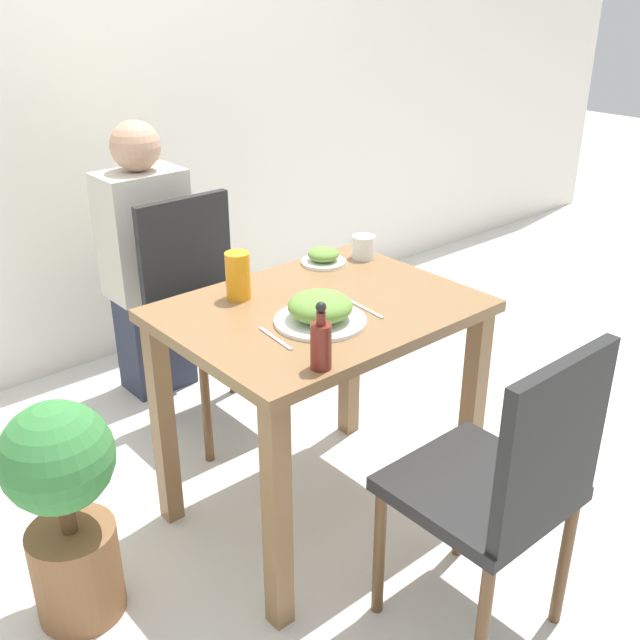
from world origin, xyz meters
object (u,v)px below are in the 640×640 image
chair_near (506,481)px  drink_cup (364,247)px  food_plate (320,310)px  sauce_bottle (321,343)px  side_plate (323,257)px  chair_far (204,302)px  juice_glass (238,276)px  person_figure (148,263)px  potted_plant_left (65,503)px

chair_near → drink_cup: (0.37, 0.92, 0.29)m
food_plate → sauce_bottle: sauce_bottle is taller
side_plate → sauce_bottle: 0.75m
chair_near → food_plate: bearing=-81.5°
chair_near → drink_cup: size_ratio=11.28×
chair_far → juice_glass: 0.67m
person_figure → juice_glass: bearing=-100.5°
chair_near → drink_cup: chair_near is taller
drink_cup → person_figure: 1.01m
chair_far → food_plate: chair_far is taller
chair_near → juice_glass: (-0.17, 0.92, 0.33)m
drink_cup → potted_plant_left: 1.28m
chair_near → sauce_bottle: size_ratio=4.95×
side_plate → person_figure: bearing=104.4°
drink_cup → juice_glass: size_ratio=0.55×
drink_cup → juice_glass: juice_glass is taller
food_plate → chair_near: bearing=-81.5°
juice_glass → sauce_bottle: (-0.10, -0.51, -0.00)m
juice_glass → sauce_bottle: sauce_bottle is taller
food_plate → person_figure: size_ratio=0.23×
side_plate → person_figure: size_ratio=0.13×
chair_near → chair_far: size_ratio=1.00×
side_plate → drink_cup: size_ratio=1.91×
chair_far → drink_cup: size_ratio=11.28×
chair_near → food_plate: 0.69m
chair_near → juice_glass: size_ratio=6.15×
potted_plant_left → person_figure: size_ratio=0.59×
person_figure → sauce_bottle: bearing=-100.8°
food_plate → potted_plant_left: 0.88m
drink_cup → food_plate: bearing=-146.5°
sauce_bottle → person_figure: person_figure is taller
side_plate → chair_near: bearing=-103.2°
chair_far → juice_glass: (-0.20, -0.54, 0.33)m
side_plate → sauce_bottle: size_ratio=0.84×
potted_plant_left → juice_glass: bearing=8.3°
food_plate → drink_cup: 0.56m
chair_near → food_plate: (-0.09, 0.61, 0.29)m
person_figure → chair_near: bearing=-90.2°
drink_cup → person_figure: size_ratio=0.07×
chair_near → juice_glass: juice_glass is taller
chair_far → potted_plant_left: chair_far is taller
chair_far → potted_plant_left: size_ratio=1.32×
sauce_bottle → potted_plant_left: 0.83m
chair_near → side_plate: chair_near is taller
chair_far → food_plate: (-0.13, -0.85, 0.29)m
side_plate → juice_glass: size_ratio=1.04×
potted_plant_left → person_figure: (0.83, 1.02, 0.20)m
chair_near → potted_plant_left: 1.17m
food_plate → side_plate: food_plate is taller
chair_far → drink_cup: 0.70m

